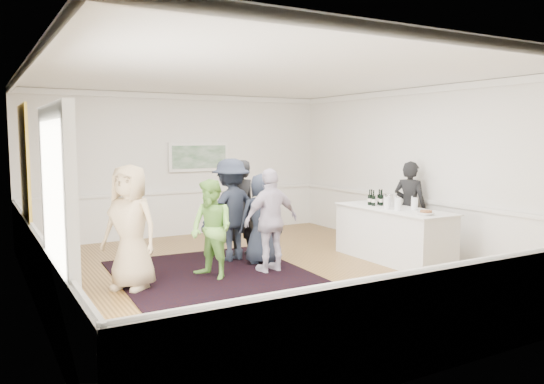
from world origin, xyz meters
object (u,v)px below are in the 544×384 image
guest_navy (262,219)px  nut_bowl (426,213)px  guest_dark_a (231,210)px  guest_lilac (271,221)px  guest_green (212,229)px  bartender (410,207)px  guest_tan (130,227)px  serving_table (393,234)px  ice_bucket (390,200)px  guest_dark_b (240,209)px

guest_navy → nut_bowl: (2.06, -1.87, 0.19)m
guest_dark_a → nut_bowl: size_ratio=6.90×
guest_lilac → guest_navy: 0.60m
nut_bowl → guest_green: bearing=156.7°
bartender → guest_lilac: 3.08m
guest_tan → guest_navy: 2.47m
serving_table → guest_dark_a: guest_dark_a is taller
ice_bucket → guest_green: bearing=175.1°
serving_table → ice_bucket: bearing=65.6°
serving_table → guest_navy: bearing=155.8°
guest_tan → guest_lilac: guest_tan is taller
guest_green → guest_navy: (1.16, 0.48, 0.01)m
ice_bucket → nut_bowl: bearing=-100.7°
guest_dark_b → nut_bowl: 3.34m
guest_lilac → ice_bucket: size_ratio=6.64×
guest_dark_b → guest_navy: guest_dark_b is taller
serving_table → guest_navy: (-2.17, 0.98, 0.32)m
guest_dark_a → guest_dark_b: bearing=-154.7°
bartender → guest_navy: size_ratio=1.11×
guest_green → guest_dark_a: (0.80, 0.97, 0.14)m
guest_tan → ice_bucket: bearing=46.7°
serving_table → guest_dark_b: bearing=143.5°
guest_dark_a → ice_bucket: (2.63, -1.26, 0.15)m
guest_green → ice_bucket: (3.43, -0.29, 0.28)m
serving_table → ice_bucket: 0.63m
guest_green → guest_navy: guest_navy is taller
guest_tan → guest_dark_b: 2.61m
guest_green → guest_lilac: (1.02, -0.11, 0.07)m
guest_lilac → guest_dark_b: (0.06, 1.27, 0.04)m
bartender → guest_tan: (-5.37, 0.15, 0.03)m
guest_dark_a → nut_bowl: (2.43, -2.36, 0.07)m
guest_green → guest_tan: bearing=-111.2°
guest_dark_b → ice_bucket: bearing=134.9°
serving_table → guest_green: guest_green is taller
serving_table → guest_lilac: size_ratio=1.37×
guest_lilac → guest_navy: (0.14, 0.58, -0.06)m
bartender → nut_bowl: size_ratio=6.62×
ice_bucket → nut_bowl: ice_bucket is taller
guest_lilac → guest_dark_a: (-0.23, 1.07, 0.06)m
serving_table → guest_green: 3.39m
guest_lilac → ice_bucket: guest_lilac is taller
guest_tan → nut_bowl: bearing=33.1°
guest_tan → guest_lilac: size_ratio=1.07×
guest_tan → guest_lilac: 2.30m
nut_bowl → bartender: bearing=55.4°
bartender → guest_dark_b: 3.28m
serving_table → guest_green: bearing=171.5°
guest_dark_b → nut_bowl: guest_dark_b is taller
guest_dark_a → guest_dark_b: guest_dark_a is taller
serving_table → guest_green: size_ratio=1.50×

